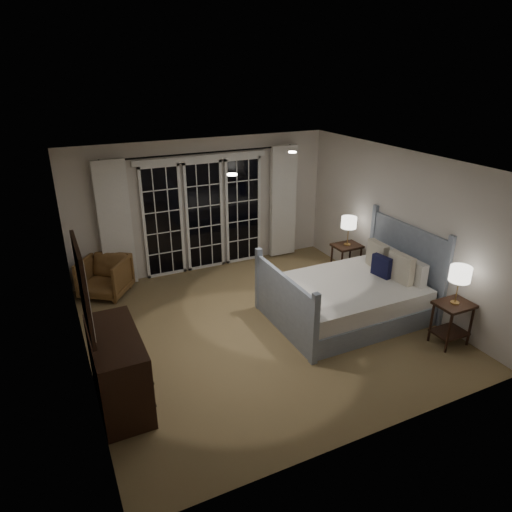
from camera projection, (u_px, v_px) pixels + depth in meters
name	position (u px, v px, depth m)	size (l,w,h in m)	color
floor	(261.00, 326.00, 6.99)	(5.00, 5.00, 0.00)	olive
ceiling	(262.00, 163.00, 6.02)	(5.00, 5.00, 0.00)	silver
wall_left	(76.00, 284.00, 5.51)	(0.02, 5.00, 2.50)	beige
wall_right	(398.00, 226.00, 7.49)	(0.02, 5.00, 2.50)	beige
wall_back	(203.00, 206.00, 8.58)	(5.00, 0.02, 2.50)	beige
wall_front	(375.00, 339.00, 4.42)	(5.00, 0.02, 2.50)	beige
french_doors	(204.00, 214.00, 8.61)	(2.50, 0.04, 2.20)	black
curtain_rod	(203.00, 153.00, 8.11)	(0.03, 0.03, 3.50)	black
curtain_left	(115.00, 225.00, 7.86)	(0.55, 0.10, 2.25)	white
curtain_right	(283.00, 202.00, 9.17)	(0.55, 0.10, 2.25)	white
downlight_a	(292.00, 152.00, 6.84)	(0.12, 0.12, 0.01)	white
downlight_b	(232.00, 175.00, 5.45)	(0.12, 0.12, 0.01)	white
bed	(350.00, 296.00, 7.17)	(2.33, 1.67, 1.36)	#8590A1
nightstand_left	(452.00, 317.00, 6.41)	(0.50, 0.40, 0.65)	black
nightstand_right	(346.00, 256.00, 8.45)	(0.50, 0.40, 0.65)	black
lamp_left	(460.00, 275.00, 6.15)	(0.29, 0.29, 0.55)	tan
lamp_right	(349.00, 223.00, 8.20)	(0.28, 0.28, 0.54)	tan
armchair	(105.00, 277.00, 7.82)	(0.73, 0.75, 0.68)	brown
dresser	(119.00, 369.00, 5.27)	(0.54, 1.28, 0.91)	black
mirror	(83.00, 288.00, 4.75)	(0.05, 0.85, 1.00)	black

